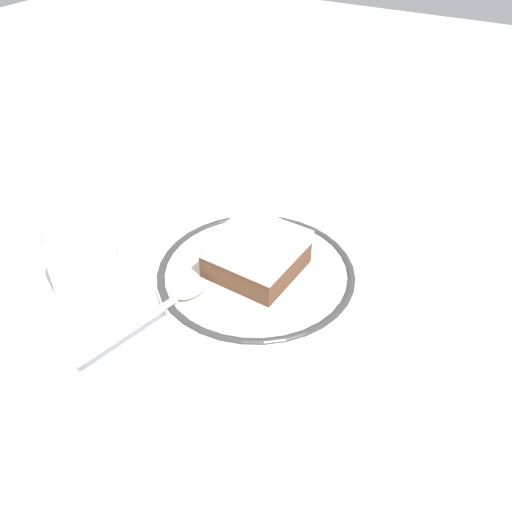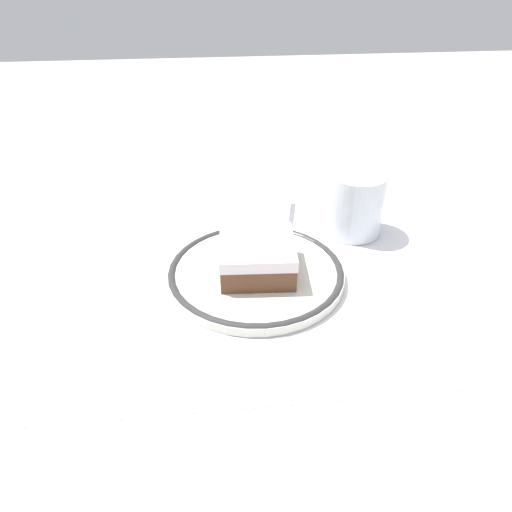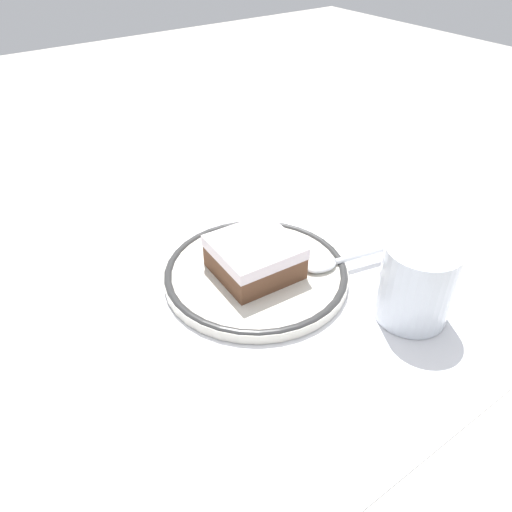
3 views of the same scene
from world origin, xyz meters
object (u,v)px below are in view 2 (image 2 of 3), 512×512
spoon (284,227)px  cake_slice (257,257)px  plate (256,273)px  cup (355,207)px

spoon → cake_slice: bearing=-116.5°
cake_slice → plate: bearing=110.0°
cup → plate: bearing=-146.5°
cup → spoon: bearing=-176.9°
cake_slice → spoon: 0.11m
plate → cake_slice: size_ratio=2.28×
spoon → cup: 0.10m
cake_slice → spoon: cake_slice is taller
plate → cup: (0.14, 0.10, 0.03)m
cake_slice → cup: size_ratio=1.08×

